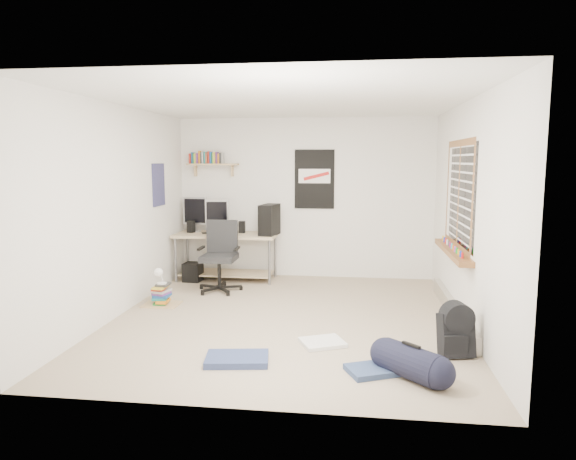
# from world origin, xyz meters

# --- Properties ---
(floor) EXTENTS (4.00, 4.50, 0.01)m
(floor) POSITION_xyz_m (0.00, 0.00, -0.01)
(floor) COLOR gray
(floor) RESTS_ON ground
(ceiling) EXTENTS (4.00, 4.50, 0.01)m
(ceiling) POSITION_xyz_m (0.00, 0.00, 2.50)
(ceiling) COLOR white
(ceiling) RESTS_ON ground
(back_wall) EXTENTS (4.00, 0.01, 2.50)m
(back_wall) POSITION_xyz_m (0.00, 2.25, 1.25)
(back_wall) COLOR silver
(back_wall) RESTS_ON ground
(left_wall) EXTENTS (0.01, 4.50, 2.50)m
(left_wall) POSITION_xyz_m (-2.00, 0.00, 1.25)
(left_wall) COLOR silver
(left_wall) RESTS_ON ground
(right_wall) EXTENTS (0.01, 4.50, 2.50)m
(right_wall) POSITION_xyz_m (2.00, 0.00, 1.25)
(right_wall) COLOR silver
(right_wall) RESTS_ON ground
(desk) EXTENTS (1.69, 1.08, 0.71)m
(desk) POSITION_xyz_m (-1.18, 1.86, 0.36)
(desk) COLOR tan
(desk) RESTS_ON floor
(monitor_left) EXTENTS (0.40, 0.16, 0.43)m
(monitor_left) POSITION_xyz_m (-1.72, 2.00, 0.93)
(monitor_left) COLOR #9C9CA0
(monitor_left) RESTS_ON desk
(monitor_right) EXTENTS (0.36, 0.11, 0.39)m
(monitor_right) POSITION_xyz_m (-1.34, 1.93, 0.91)
(monitor_right) COLOR #A1A1A6
(monitor_right) RESTS_ON desk
(pc_tower) EXTENTS (0.28, 0.48, 0.47)m
(pc_tower) POSITION_xyz_m (-0.50, 1.83, 0.95)
(pc_tower) COLOR black
(pc_tower) RESTS_ON desk
(keyboard) EXTENTS (0.40, 0.27, 0.02)m
(keyboard) POSITION_xyz_m (-1.38, 1.89, 0.72)
(keyboard) COLOR black
(keyboard) RESTS_ON desk
(speaker_left) EXTENTS (0.12, 0.12, 0.20)m
(speaker_left) POSITION_xyz_m (-1.75, 1.89, 0.81)
(speaker_left) COLOR black
(speaker_left) RESTS_ON desk
(speaker_right) EXTENTS (0.10, 0.10, 0.19)m
(speaker_right) POSITION_xyz_m (-0.96, 1.96, 0.81)
(speaker_right) COLOR black
(speaker_right) RESTS_ON desk
(office_chair) EXTENTS (0.67, 0.67, 1.00)m
(office_chair) POSITION_xyz_m (-1.11, 1.13, 0.49)
(office_chair) COLOR black
(office_chair) RESTS_ON floor
(wall_shelf) EXTENTS (0.80, 0.22, 0.24)m
(wall_shelf) POSITION_xyz_m (-1.45, 2.14, 1.78)
(wall_shelf) COLOR tan
(wall_shelf) RESTS_ON back_wall
(poster_back_wall) EXTENTS (0.62, 0.03, 0.92)m
(poster_back_wall) POSITION_xyz_m (0.15, 2.23, 1.55)
(poster_back_wall) COLOR black
(poster_back_wall) RESTS_ON back_wall
(poster_left_wall) EXTENTS (0.02, 0.42, 0.60)m
(poster_left_wall) POSITION_xyz_m (-1.99, 1.20, 1.50)
(poster_left_wall) COLOR navy
(poster_left_wall) RESTS_ON left_wall
(window) EXTENTS (0.10, 1.50, 1.26)m
(window) POSITION_xyz_m (1.95, 0.30, 1.45)
(window) COLOR brown
(window) RESTS_ON right_wall
(baseboard_heater) EXTENTS (0.08, 2.50, 0.18)m
(baseboard_heater) POSITION_xyz_m (1.96, 0.30, 0.09)
(baseboard_heater) COLOR #B7B2A8
(baseboard_heater) RESTS_ON floor
(backpack) EXTENTS (0.35, 0.31, 0.41)m
(backpack) POSITION_xyz_m (1.75, -0.94, 0.20)
(backpack) COLOR black
(backpack) RESTS_ON floor
(duffel_bag) EXTENTS (0.40, 0.40, 0.56)m
(duffel_bag) POSITION_xyz_m (1.27, -1.53, 0.14)
(duffel_bag) COLOR black
(duffel_bag) RESTS_ON floor
(tshirt) EXTENTS (0.52, 0.49, 0.04)m
(tshirt) POSITION_xyz_m (0.48, -0.81, 0.02)
(tshirt) COLOR silver
(tshirt) RESTS_ON floor
(jeans_a) EXTENTS (0.62, 0.44, 0.06)m
(jeans_a) POSITION_xyz_m (-0.28, -1.37, 0.03)
(jeans_a) COLOR navy
(jeans_a) RESTS_ON floor
(jeans_b) EXTENTS (0.51, 0.45, 0.05)m
(jeans_b) POSITION_xyz_m (0.95, -1.46, 0.03)
(jeans_b) COLOR navy
(jeans_b) RESTS_ON floor
(book_stack) EXTENTS (0.42, 0.35, 0.28)m
(book_stack) POSITION_xyz_m (-1.67, 0.35, 0.15)
(book_stack) COLOR brown
(book_stack) RESTS_ON floor
(desk_lamp) EXTENTS (0.20, 0.24, 0.21)m
(desk_lamp) POSITION_xyz_m (-1.65, 0.33, 0.38)
(desk_lamp) COLOR silver
(desk_lamp) RESTS_ON book_stack
(subwoofer) EXTENTS (0.28, 0.28, 0.29)m
(subwoofer) POSITION_xyz_m (-1.67, 1.67, 0.14)
(subwoofer) COLOR black
(subwoofer) RESTS_ON floor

